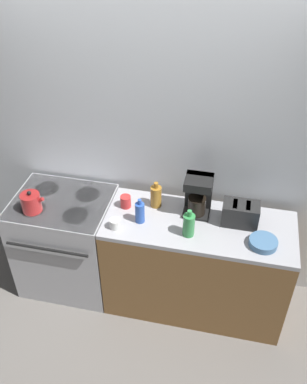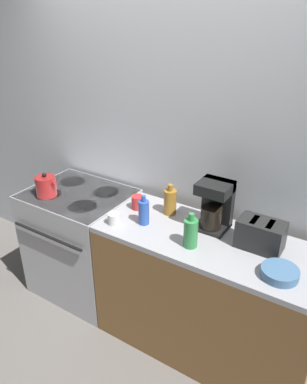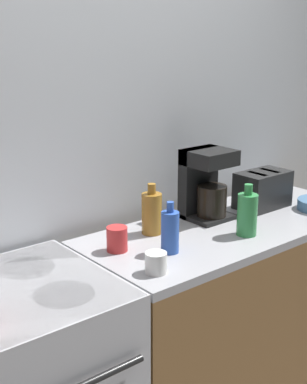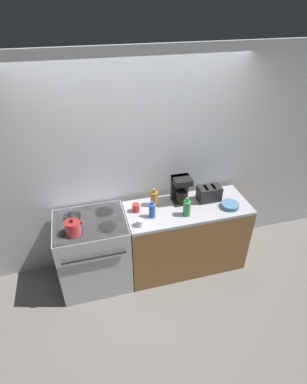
{
  "view_description": "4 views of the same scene",
  "coord_description": "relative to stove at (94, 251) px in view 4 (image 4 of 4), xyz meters",
  "views": [
    {
      "loc": [
        0.7,
        -2.12,
        3.09
      ],
      "look_at": [
        0.16,
        0.32,
        1.15
      ],
      "focal_mm": 40.0,
      "sensor_mm": 36.0,
      "label": 1
    },
    {
      "loc": [
        1.27,
        -1.53,
        2.24
      ],
      "look_at": [
        0.08,
        0.34,
        1.11
      ],
      "focal_mm": 35.0,
      "sensor_mm": 36.0,
      "label": 2
    },
    {
      "loc": [
        -1.23,
        -1.24,
        1.74
      ],
      "look_at": [
        0.08,
        0.34,
        1.14
      ],
      "focal_mm": 50.0,
      "sensor_mm": 36.0,
      "label": 3
    },
    {
      "loc": [
        -0.59,
        -2.29,
        3.0
      ],
      "look_at": [
        0.12,
        0.35,
        1.17
      ],
      "focal_mm": 28.0,
      "sensor_mm": 36.0,
      "label": 4
    }
  ],
  "objects": [
    {
      "name": "counter_block",
      "position": [
        1.13,
        -0.02,
        -0.01
      ],
      "size": [
        1.45,
        0.6,
        0.92
      ],
      "color": "brown",
      "rests_on": "ground_plane"
    },
    {
      "name": "ground_plane",
      "position": [
        0.61,
        -0.32,
        -0.47
      ],
      "size": [
        12.0,
        12.0,
        0.0
      ],
      "primitive_type": "plane",
      "color": "slate"
    },
    {
      "name": "bottle_amber",
      "position": [
        0.76,
        0.12,
        0.54
      ],
      "size": [
        0.09,
        0.09,
        0.22
      ],
      "color": "#9E6B23",
      "rests_on": "counter_block"
    },
    {
      "name": "bottle_green",
      "position": [
        1.07,
        -0.15,
        0.54
      ],
      "size": [
        0.09,
        0.09,
        0.23
      ],
      "color": "#338C47",
      "rests_on": "counter_block"
    },
    {
      "name": "wall_back",
      "position": [
        0.61,
        0.38,
        0.83
      ],
      "size": [
        8.0,
        0.05,
        2.6
      ],
      "color": "silver",
      "rests_on": "ground_plane"
    },
    {
      "name": "stove",
      "position": [
        0.0,
        0.0,
        0.0
      ],
      "size": [
        0.79,
        0.68,
        0.92
      ],
      "color": "#B7B7BC",
      "rests_on": "ground_plane"
    },
    {
      "name": "cup_red",
      "position": [
        0.53,
        0.05,
        0.5
      ],
      "size": [
        0.08,
        0.08,
        0.1
      ],
      "color": "red",
      "rests_on": "counter_block"
    },
    {
      "name": "bowl",
      "position": [
        1.6,
        -0.15,
        0.47
      ],
      "size": [
        0.2,
        0.2,
        0.05
      ],
      "color": "teal",
      "rests_on": "counter_block"
    },
    {
      "name": "cup_white",
      "position": [
        0.52,
        -0.2,
        0.49
      ],
      "size": [
        0.08,
        0.08,
        0.08
      ],
      "color": "white",
      "rests_on": "counter_block"
    },
    {
      "name": "toaster",
      "position": [
        1.42,
        0.05,
        0.54
      ],
      "size": [
        0.27,
        0.16,
        0.18
      ],
      "color": "black",
      "rests_on": "counter_block"
    },
    {
      "name": "bottle_blue",
      "position": [
        0.68,
        -0.09,
        0.54
      ],
      "size": [
        0.07,
        0.07,
        0.21
      ],
      "color": "#2D56B7",
      "rests_on": "counter_block"
    },
    {
      "name": "coffee_maker",
      "position": [
        1.09,
        0.12,
        0.62
      ],
      "size": [
        0.21,
        0.2,
        0.33
      ],
      "color": "black",
      "rests_on": "counter_block"
    },
    {
      "name": "kettle",
      "position": [
        -0.17,
        -0.15,
        0.53
      ],
      "size": [
        0.19,
        0.15,
        0.19
      ],
      "color": "maroon",
      "rests_on": "stove"
    }
  ]
}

